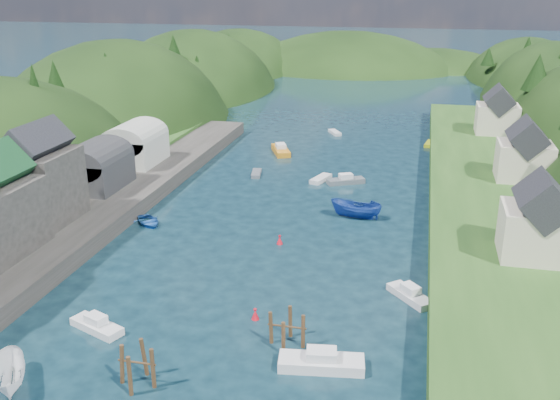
% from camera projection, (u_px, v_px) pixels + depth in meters
% --- Properties ---
extents(ground, '(600.00, 600.00, 0.00)m').
position_uv_depth(ground, '(313.00, 177.00, 93.20)').
color(ground, black).
rests_on(ground, ground).
extents(hillside_left, '(44.00, 245.56, 52.00)m').
position_uv_depth(hillside_left, '(119.00, 164.00, 128.36)').
color(hillside_left, black).
rests_on(hillside_left, ground).
extents(far_hills, '(103.00, 68.00, 44.00)m').
position_uv_depth(far_hills, '(380.00, 100.00, 210.38)').
color(far_hills, black).
rests_on(far_hills, ground).
extents(hill_trees, '(91.19, 152.08, 11.83)m').
position_uv_depth(hill_trees, '(332.00, 87.00, 103.30)').
color(hill_trees, black).
rests_on(hill_trees, ground).
extents(quay_left, '(12.00, 110.00, 2.00)m').
position_uv_depth(quay_left, '(57.00, 232.00, 70.41)').
color(quay_left, '#2D2B28').
rests_on(quay_left, ground).
extents(terrace_left_grass, '(12.00, 110.00, 2.50)m').
position_uv_depth(terrace_left_grass, '(3.00, 225.00, 71.81)').
color(terrace_left_grass, '#234719').
rests_on(terrace_left_grass, ground).
extents(boat_sheds, '(7.00, 21.00, 7.50)m').
position_uv_depth(boat_sheds, '(116.00, 152.00, 86.83)').
color(boat_sheds, '#2D2D30').
rests_on(boat_sheds, quay_left).
extents(terrace_right, '(16.00, 120.00, 2.40)m').
position_uv_depth(terrace_right, '(495.00, 205.00, 78.34)').
color(terrace_right, '#234719').
rests_on(terrace_right, ground).
extents(right_bank_cottages, '(9.00, 59.24, 8.41)m').
position_uv_depth(right_bank_cottages, '(517.00, 153.00, 83.79)').
color(right_bank_cottages, beige).
rests_on(right_bank_cottages, terrace_right).
extents(piling_cluster_near, '(2.92, 2.76, 3.80)m').
position_uv_depth(piling_cluster_near, '(138.00, 369.00, 45.17)').
color(piling_cluster_near, '#382314').
rests_on(piling_cluster_near, ground).
extents(piling_cluster_far, '(3.17, 2.96, 3.43)m').
position_uv_depth(piling_cluster_far, '(287.00, 332.00, 50.22)').
color(piling_cluster_far, '#382314').
rests_on(piling_cluster_far, ground).
extents(channel_buoy_near, '(0.70, 0.70, 1.10)m').
position_uv_depth(channel_buoy_near, '(255.00, 314.00, 54.24)').
color(channel_buoy_near, '#B70E1C').
rests_on(channel_buoy_near, ground).
extents(channel_buoy_far, '(0.70, 0.70, 1.10)m').
position_uv_depth(channel_buoy_far, '(280.00, 240.00, 69.61)').
color(channel_buoy_far, '#B70E1C').
rests_on(channel_buoy_far, ground).
extents(moored_boats, '(36.90, 99.23, 2.46)m').
position_uv_depth(moored_boats, '(271.00, 246.00, 67.54)').
color(moored_boats, '#1C4C9C').
rests_on(moored_boats, ground).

